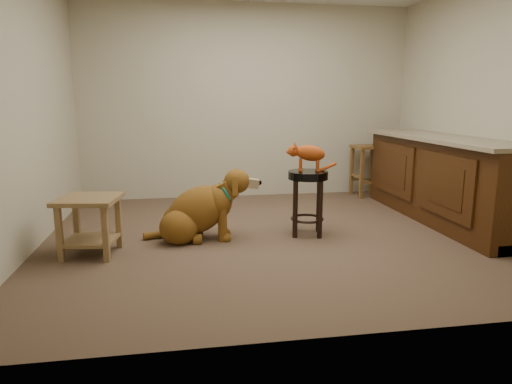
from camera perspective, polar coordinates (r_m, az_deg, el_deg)
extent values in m
cube|color=brown|center=(4.58, 2.66, -5.46)|extent=(4.50, 4.00, 0.01)
cube|color=#BCB497|center=(6.35, -1.08, 11.15)|extent=(4.50, 0.04, 2.60)
cube|color=#BCB497|center=(2.46, 12.89, 10.53)|extent=(4.50, 0.04, 2.60)
cube|color=#BCB497|center=(4.48, -27.05, 9.85)|extent=(0.04, 4.00, 2.60)
cube|color=#BCB497|center=(5.33, 27.56, 9.85)|extent=(0.04, 4.00, 2.60)
cube|color=#44240C|center=(5.48, 22.38, 1.33)|extent=(0.60, 2.50, 0.90)
cube|color=gray|center=(5.41, 22.48, 6.23)|extent=(0.70, 2.56, 0.04)
cube|color=black|center=(5.58, 22.42, -2.71)|extent=(0.52, 2.50, 0.10)
cube|color=#44240C|center=(4.85, 22.66, 0.70)|extent=(0.02, 0.90, 0.62)
cube|color=#44240C|center=(5.80, 16.95, 2.70)|extent=(0.02, 0.90, 0.62)
cube|color=#371C09|center=(4.84, 22.54, 0.70)|extent=(0.02, 0.60, 0.40)
cube|color=#371C09|center=(5.79, 16.84, 2.70)|extent=(0.02, 0.60, 0.40)
cylinder|color=black|center=(4.69, 7.85, -1.55)|extent=(0.05, 0.05, 0.57)
cylinder|color=black|center=(4.68, 4.92, -1.51)|extent=(0.05, 0.05, 0.57)
cylinder|color=black|center=(4.46, 8.02, -2.24)|extent=(0.05, 0.05, 0.57)
cylinder|color=black|center=(4.45, 4.93, -2.19)|extent=(0.05, 0.05, 0.57)
torus|color=black|center=(4.60, 6.40, -3.32)|extent=(0.40, 0.40, 0.03)
cylinder|color=black|center=(4.51, 6.52, 2.12)|extent=(0.39, 0.39, 0.08)
cube|color=brown|center=(6.79, 14.22, 2.66)|extent=(0.05, 0.05, 0.67)
cube|color=brown|center=(6.65, 11.88, 2.59)|extent=(0.05, 0.05, 0.67)
cube|color=brown|center=(6.53, 15.48, 2.25)|extent=(0.05, 0.05, 0.67)
cube|color=brown|center=(6.38, 13.07, 2.17)|extent=(0.05, 0.05, 0.67)
cube|color=brown|center=(6.54, 13.81, 5.49)|extent=(0.41, 0.41, 0.04)
cube|color=olive|center=(4.33, -16.79, -3.66)|extent=(0.05, 0.05, 0.48)
cube|color=olive|center=(4.45, -21.51, -3.57)|extent=(0.05, 0.05, 0.48)
cube|color=olive|center=(3.98, -18.28, -5.06)|extent=(0.05, 0.05, 0.48)
cube|color=olive|center=(4.11, -23.35, -4.91)|extent=(0.05, 0.05, 0.48)
cube|color=olive|center=(4.15, -20.22, -0.86)|extent=(0.56, 0.56, 0.04)
cube|color=olive|center=(4.24, -19.89, -5.64)|extent=(0.48, 0.48, 0.03)
ellipsoid|color=brown|center=(4.60, -9.36, -3.51)|extent=(0.39, 0.33, 0.33)
ellipsoid|color=brown|center=(4.35, -9.65, -4.41)|extent=(0.39, 0.33, 0.33)
cylinder|color=brown|center=(4.64, -7.14, -4.77)|extent=(0.09, 0.11, 0.10)
cylinder|color=brown|center=(4.35, -7.32, -5.90)|extent=(0.09, 0.11, 0.10)
ellipsoid|color=brown|center=(4.43, -7.30, -2.26)|extent=(0.78, 0.45, 0.67)
ellipsoid|color=brown|center=(4.40, -4.79, -1.18)|extent=(0.30, 0.33, 0.34)
cylinder|color=brown|center=(4.53, -4.23, -3.08)|extent=(0.09, 0.09, 0.39)
cylinder|color=brown|center=(4.36, -4.22, -3.68)|extent=(0.09, 0.09, 0.39)
sphere|color=brown|center=(4.58, -3.81, -5.12)|extent=(0.10, 0.10, 0.10)
sphere|color=brown|center=(4.40, -3.78, -5.81)|extent=(0.10, 0.10, 0.10)
cylinder|color=brown|center=(4.38, -3.74, 0.15)|extent=(0.26, 0.20, 0.25)
ellipsoid|color=brown|center=(4.37, -2.41, 1.36)|extent=(0.27, 0.24, 0.24)
cube|color=#917C5A|center=(4.38, -0.66, 1.12)|extent=(0.17, 0.10, 0.11)
sphere|color=black|center=(4.38, 0.35, 1.20)|extent=(0.06, 0.06, 0.06)
cube|color=brown|center=(4.48, -2.72, 1.20)|extent=(0.06, 0.07, 0.18)
cube|color=brown|center=(4.27, -2.63, 0.69)|extent=(0.06, 0.07, 0.18)
torus|color=#0E7460|center=(4.38, -3.74, 0.01)|extent=(0.15, 0.23, 0.21)
cylinder|color=#D8BF4C|center=(4.40, -3.06, -0.89)|extent=(0.01, 0.05, 0.05)
cylinder|color=brown|center=(4.58, -11.97, -5.23)|extent=(0.32, 0.15, 0.07)
ellipsoid|color=#A43B10|center=(4.48, 6.79, 4.86)|extent=(0.33, 0.22, 0.19)
cylinder|color=#A43B10|center=(4.53, 5.58, 3.44)|extent=(0.03, 0.03, 0.12)
sphere|color=#A43B10|center=(4.54, 5.57, 2.86)|extent=(0.04, 0.04, 0.04)
cylinder|color=#A43B10|center=(4.45, 5.59, 3.29)|extent=(0.03, 0.03, 0.12)
sphere|color=#A43B10|center=(4.46, 5.58, 2.70)|extent=(0.04, 0.04, 0.04)
cylinder|color=#A43B10|center=(4.54, 7.69, 3.40)|extent=(0.03, 0.03, 0.12)
sphere|color=#A43B10|center=(4.54, 7.67, 2.82)|extent=(0.04, 0.04, 0.04)
cylinder|color=#A43B10|center=(4.46, 7.74, 3.25)|extent=(0.03, 0.03, 0.12)
sphere|color=#A43B10|center=(4.46, 7.72, 2.67)|extent=(0.04, 0.04, 0.04)
sphere|color=#A43B10|center=(4.47, 4.72, 5.14)|extent=(0.11, 0.11, 0.11)
sphere|color=#A43B10|center=(4.47, 4.11, 5.02)|extent=(0.04, 0.04, 0.04)
sphere|color=brown|center=(4.47, 3.89, 5.02)|extent=(0.02, 0.02, 0.02)
cone|color=#A43B10|center=(4.50, 4.87, 5.95)|extent=(0.06, 0.06, 0.05)
cone|color=#C66B60|center=(4.50, 4.84, 5.91)|extent=(0.03, 0.03, 0.03)
cone|color=#A43B10|center=(4.43, 4.87, 5.87)|extent=(0.06, 0.06, 0.05)
cone|color=#C66B60|center=(4.43, 4.85, 5.83)|extent=(0.03, 0.03, 0.03)
cylinder|color=#A43B10|center=(4.55, 8.69, 2.98)|extent=(0.24, 0.08, 0.11)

